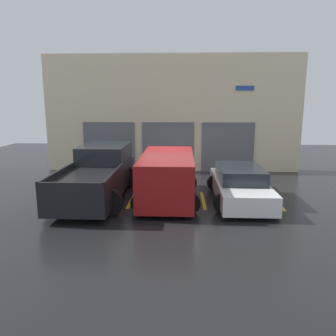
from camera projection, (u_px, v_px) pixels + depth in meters
name	position (u px, v px, depth m)	size (l,w,h in m)	color
ground_plane	(170.00, 185.00, 14.18)	(28.00, 28.00, 0.00)	black
shophouse_building	(172.00, 115.00, 16.82)	(13.05, 0.68, 5.90)	beige
pickup_truck	(98.00, 174.00, 12.36)	(2.61, 5.59, 1.83)	black
sedan_white	(240.00, 185.00, 11.88)	(2.17, 4.43, 1.25)	white
sedan_side	(167.00, 176.00, 11.91)	(2.28, 4.51, 1.69)	maroon
parking_stripe_far_left	(62.00, 198.00, 12.26)	(0.12, 2.20, 0.01)	gold
parking_stripe_left	(132.00, 199.00, 12.14)	(0.12, 2.20, 0.01)	gold
parking_stripe_centre	(203.00, 200.00, 12.03)	(0.12, 2.20, 0.01)	gold
parking_stripe_right	(276.00, 201.00, 11.91)	(0.12, 2.20, 0.01)	gold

